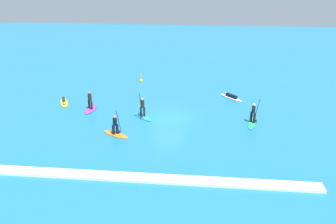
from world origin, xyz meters
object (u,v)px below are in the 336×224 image
Objects in this scene: surfer_on_green_board at (253,118)px; surfer_on_yellow_board at (64,102)px; surfer_on_blue_board at (143,112)px; surfer_on_purple_board at (90,105)px; marker_buoy at (141,80)px; surfer_on_orange_board at (115,130)px; surfer_on_white_board at (231,96)px.

surfer_on_green_board reaches higher than surfer_on_yellow_board.
surfer_on_blue_board reaches higher than surfer_on_yellow_board.
surfer_on_green_board reaches higher than surfer_on_purple_board.
marker_buoy is (6.40, 7.89, 0.03)m from surfer_on_yellow_board.
surfer_on_yellow_board is 1.14× the size of surfer_on_orange_board.
surfer_on_purple_board is (3.22, -1.54, 0.34)m from surfer_on_yellow_board.
surfer_on_blue_board is at bearing -102.05° from surfer_on_purple_board.
surfer_on_yellow_board is 3.59m from surfer_on_purple_board.
surfer_on_blue_board is 5.38m from surfer_on_purple_board.
surfer_on_green_board is 1.16× the size of surfer_on_purple_board.
surfer_on_blue_board is (8.43, -2.88, 0.39)m from surfer_on_yellow_board.
surfer_on_yellow_board is at bearing 66.76° from surfer_on_purple_board.
surfer_on_purple_board is at bearing -150.01° from surfer_on_blue_board.
surfer_on_purple_board is at bearing 154.98° from surfer_on_orange_board.
surfer_on_yellow_board is at bearing 165.28° from surfer_on_orange_board.
surfer_on_purple_board reaches higher than marker_buoy.
surfer_on_blue_board reaches higher than surfer_on_purple_board.
surfer_on_blue_board is 2.14× the size of marker_buoy.
surfer_on_purple_board is at bearing 39.22° from surfer_on_yellow_board.
surfer_on_orange_board is 0.92× the size of surfer_on_white_board.
surfer_on_yellow_board is 16.98m from surfer_on_white_board.
surfer_on_white_board is (16.69, 3.13, 0.03)m from surfer_on_yellow_board.
surfer_on_green_board is at bearing 150.77° from surfer_on_white_board.
surfer_on_green_board reaches higher than surfer_on_orange_board.
surfer_on_purple_board is (-13.47, -4.68, 0.31)m from surfer_on_white_board.
surfer_on_green_board is 16.07m from marker_buoy.
surfer_on_blue_board is 10.22m from surfer_on_white_board.
surfer_on_yellow_board is 1.13× the size of surfer_on_purple_board.
surfer_on_orange_board is 2.25× the size of marker_buoy.
marker_buoy is (-11.66, 11.06, -0.32)m from surfer_on_green_board.
surfer_on_green_board is 6.45m from surfer_on_white_board.
surfer_on_green_board is 1.17× the size of surfer_on_orange_board.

